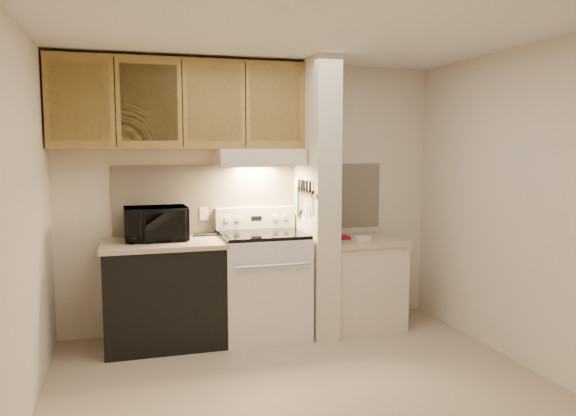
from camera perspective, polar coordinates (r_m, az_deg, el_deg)
name	(u,v)px	position (r m, az deg, el deg)	size (l,w,h in m)	color
floor	(301,386)	(4.25, 1.37, -17.61)	(3.60, 3.60, 0.00)	tan
ceiling	(302,31)	(3.97, 1.47, 17.58)	(3.60, 3.60, 0.00)	white
wall_back	(254,196)	(5.36, -3.50, 1.21)	(3.60, 0.02, 2.50)	beige
wall_left	(20,224)	(3.78, -25.54, -1.52)	(0.02, 3.00, 2.50)	beige
wall_right	(519,207)	(4.78, 22.41, 0.14)	(0.02, 3.00, 2.50)	beige
backsplash	(254,198)	(5.35, -3.47, 1.04)	(2.60, 0.02, 0.63)	beige
range_body	(263,286)	(5.16, -2.58, -7.89)	(0.76, 0.65, 0.92)	silver
oven_window	(272,290)	(4.85, -1.67, -8.32)	(0.50, 0.01, 0.30)	black
oven_handle	(273,266)	(4.76, -1.56, -5.87)	(0.02, 0.02, 0.65)	silver
cooktop	(263,234)	(5.06, -2.60, -2.67)	(0.74, 0.64, 0.03)	black
range_backguard	(255,218)	(5.32, -3.34, -0.99)	(0.76, 0.08, 0.20)	silver
range_display	(256,218)	(5.28, -3.24, -1.05)	(0.10, 0.01, 0.04)	black
range_knob_left_outer	(227,219)	(5.22, -6.23, -1.16)	(0.05, 0.05, 0.02)	silver
range_knob_left_inner	(238,219)	(5.24, -5.15, -1.12)	(0.05, 0.05, 0.02)	silver
range_knob_right_inner	(275,218)	(5.32, -1.35, -0.98)	(0.05, 0.05, 0.02)	silver
range_knob_right_outer	(285,217)	(5.35, -0.31, -0.94)	(0.05, 0.05, 0.02)	silver
dishwasher_front	(164,295)	(5.04, -12.47, -8.66)	(1.00, 0.63, 0.87)	black
left_countertop	(163,244)	(4.95, -12.59, -3.56)	(1.04, 0.67, 0.04)	#BBA78E
spoon_rest	(206,235)	(5.18, -8.33, -2.72)	(0.23, 0.07, 0.02)	black
teal_jar	(167,232)	(5.16, -12.22, -2.38)	(0.09, 0.09, 0.10)	#256C5F
outlet	(204,214)	(5.26, -8.53, -0.58)	(0.08, 0.01, 0.12)	beige
microwave	(156,224)	(5.00, -13.27, -1.55)	(0.53, 0.36, 0.29)	black
partition_pillar	(316,198)	(5.16, 2.90, 1.02)	(0.22, 0.70, 2.50)	beige
pillar_trim	(304,193)	(5.12, 1.67, 1.55)	(0.01, 0.70, 0.04)	olive
knife_strip	(305,191)	(5.07, 1.79, 1.72)	(0.02, 0.42, 0.04)	black
knife_blade_a	(310,204)	(4.93, 2.22, 0.42)	(0.01, 0.04, 0.16)	silver
knife_handle_a	(310,187)	(4.91, 2.26, 2.16)	(0.02, 0.02, 0.10)	black
knife_blade_b	(307,204)	(4.99, 1.97, 0.39)	(0.01, 0.04, 0.18)	silver
knife_handle_b	(307,186)	(4.99, 1.93, 2.23)	(0.02, 0.02, 0.10)	black
knife_blade_c	(304,204)	(5.09, 1.62, 0.38)	(0.01, 0.04, 0.20)	silver
knife_handle_c	(304,186)	(5.07, 1.64, 2.29)	(0.02, 0.02, 0.10)	black
knife_blade_d	(301,201)	(5.16, 1.34, 0.69)	(0.01, 0.04, 0.16)	silver
knife_handle_d	(302,185)	(5.13, 1.41, 2.34)	(0.02, 0.02, 0.10)	black
knife_blade_e	(299,202)	(5.22, 1.15, 0.64)	(0.01, 0.04, 0.18)	silver
knife_handle_e	(299,185)	(5.21, 1.13, 2.40)	(0.02, 0.02, 0.10)	black
oven_mitt	(297,200)	(5.29, 0.93, 0.82)	(0.03, 0.11, 0.27)	gray
right_cab_base	(361,284)	(5.47, 7.44, -7.70)	(0.70, 0.60, 0.81)	beige
right_countertop	(362,241)	(5.39, 7.50, -3.31)	(0.74, 0.64, 0.04)	#BBA78E
red_folder	(340,237)	(5.40, 5.34, -3.00)	(0.20, 0.27, 0.01)	#A80A17
white_box	(361,238)	(5.27, 7.45, -3.07)	(0.16, 0.10, 0.04)	white
range_hood	(259,157)	(5.12, -2.98, 5.18)	(0.78, 0.44, 0.15)	beige
hood_lip	(265,163)	(4.92, -2.40, 4.61)	(0.78, 0.04, 0.06)	beige
upper_cabinets	(180,105)	(5.07, -10.87, 10.27)	(2.18, 0.33, 0.77)	olive
cab_door_a	(80,101)	(4.89, -20.40, 10.14)	(0.46, 0.01, 0.63)	olive
cab_gap_a	(115,102)	(4.88, -17.16, 10.26)	(0.01, 0.01, 0.73)	black
cab_door_b	(149,103)	(4.89, -13.91, 10.35)	(0.46, 0.01, 0.63)	olive
cab_gap_b	(182,103)	(4.91, -10.68, 10.41)	(0.01, 0.01, 0.73)	black
cab_door_c	(214,104)	(4.94, -7.48, 10.43)	(0.46, 0.01, 0.63)	olive
cab_gap_c	(246,105)	(4.99, -4.34, 10.43)	(0.01, 0.01, 0.73)	black
cab_door_d	(276,105)	(5.06, -1.27, 10.39)	(0.46, 0.01, 0.63)	olive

